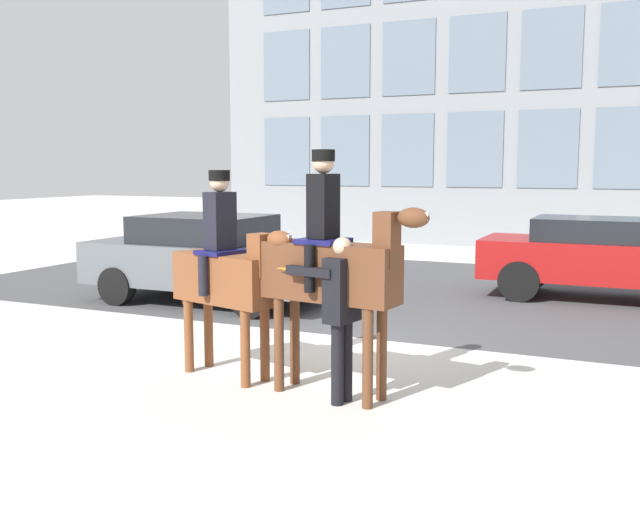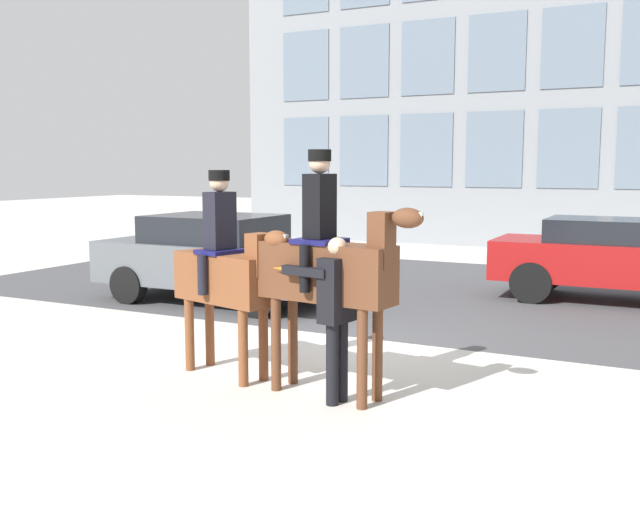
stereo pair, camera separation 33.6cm
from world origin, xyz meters
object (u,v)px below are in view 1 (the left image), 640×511
(street_car_near_lane, at_px, (209,257))
(street_car_far_lane, at_px, (598,256))
(mounted_horse_lead, at_px, (227,272))
(pedestrian_bystander, at_px, (340,306))
(mounted_horse_companion, at_px, (332,266))

(street_car_near_lane, bearing_deg, street_car_far_lane, 26.15)
(street_car_near_lane, distance_m, street_car_far_lane, 7.05)
(mounted_horse_lead, distance_m, pedestrian_bystander, 1.58)
(street_car_near_lane, height_order, street_car_far_lane, street_car_near_lane)
(pedestrian_bystander, height_order, street_car_near_lane, pedestrian_bystander)
(street_car_far_lane, bearing_deg, pedestrian_bystander, -105.82)
(street_car_near_lane, bearing_deg, mounted_horse_lead, -54.36)
(street_car_near_lane, bearing_deg, pedestrian_bystander, -44.08)
(mounted_horse_lead, relative_size, pedestrian_bystander, 1.39)
(mounted_horse_lead, xyz_separation_m, mounted_horse_companion, (1.37, -0.15, 0.16))
(pedestrian_bystander, bearing_deg, street_car_near_lane, -32.57)
(mounted_horse_companion, relative_size, pedestrian_bystander, 1.51)
(pedestrian_bystander, relative_size, street_car_far_lane, 0.41)
(pedestrian_bystander, bearing_deg, street_car_far_lane, -94.31)
(mounted_horse_lead, relative_size, street_car_near_lane, 0.55)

